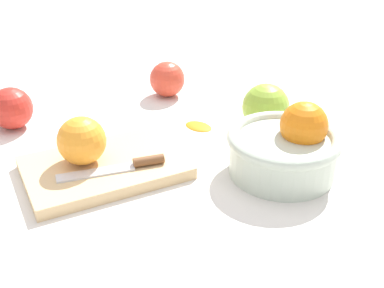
# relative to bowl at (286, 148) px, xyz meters

# --- Properties ---
(ground_plane) EXTENTS (2.40, 2.40, 0.00)m
(ground_plane) POSITION_rel_bowl_xyz_m (0.19, -0.13, -0.04)
(ground_plane) COLOR silver
(bowl) EXTENTS (0.17, 0.17, 0.11)m
(bowl) POSITION_rel_bowl_xyz_m (0.00, 0.00, 0.00)
(bowl) COLOR beige
(bowl) RESTS_ON ground_plane
(cutting_board) EXTENTS (0.26, 0.20, 0.02)m
(cutting_board) POSITION_rel_bowl_xyz_m (0.26, -0.06, -0.03)
(cutting_board) COLOR #DBB77F
(cutting_board) RESTS_ON ground_plane
(orange_on_board) EXTENTS (0.07, 0.07, 0.07)m
(orange_on_board) POSITION_rel_bowl_xyz_m (0.29, -0.07, 0.01)
(orange_on_board) COLOR orange
(orange_on_board) RESTS_ON cutting_board
(knife) EXTENTS (0.16, 0.03, 0.01)m
(knife) POSITION_rel_bowl_xyz_m (0.23, -0.03, -0.02)
(knife) COLOR silver
(knife) RESTS_ON cutting_board
(apple_front_right) EXTENTS (0.07, 0.07, 0.07)m
(apple_front_right) POSITION_rel_bowl_xyz_m (0.40, -0.25, -0.01)
(apple_front_right) COLOR red
(apple_front_right) RESTS_ON ground_plane
(apple_front_left) EXTENTS (0.07, 0.07, 0.07)m
(apple_front_left) POSITION_rel_bowl_xyz_m (0.11, -0.33, -0.01)
(apple_front_left) COLOR #D6422D
(apple_front_left) RESTS_ON ground_plane
(apple_mid_left) EXTENTS (0.08, 0.08, 0.08)m
(apple_mid_left) POSITION_rel_bowl_xyz_m (-0.02, -0.14, -0.00)
(apple_mid_left) COLOR #8EB738
(apple_mid_left) RESTS_ON ground_plane
(citrus_peel) EXTENTS (0.06, 0.06, 0.01)m
(citrus_peel) POSITION_rel_bowl_xyz_m (0.09, -0.18, -0.04)
(citrus_peel) COLOR orange
(citrus_peel) RESTS_ON ground_plane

